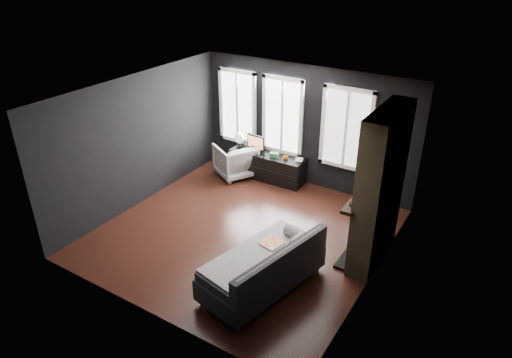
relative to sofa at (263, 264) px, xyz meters
The scene contains 18 objects.
floor 1.62m from the sofa, 134.80° to the left, with size 5.00×5.00×0.00m, color black.
ceiling 2.74m from the sofa, 134.80° to the left, with size 5.00×5.00×0.00m, color white.
wall_back 3.88m from the sofa, 106.96° to the left, with size 5.00×0.02×2.70m, color black.
wall_left 3.87m from the sofa, 162.89° to the left, with size 0.02×5.00×2.70m, color black.
wall_right 2.00m from the sofa, 38.36° to the left, with size 0.02×5.00×2.70m, color black.
windows 4.34m from the sofa, 113.48° to the left, with size 4.00×0.16×1.76m, color white, non-canonical shape.
fireplace 2.28m from the sofa, 54.91° to the left, with size 0.70×1.62×2.70m, color #93724C, non-canonical shape.
sofa is the anchor object (origin of this frame).
stripe_pillow 0.63m from the sofa, 55.47° to the left, with size 0.08×0.33×0.33m, color gray.
armchair 4.01m from the sofa, 130.30° to the left, with size 0.84×0.78×0.86m, color silver.
media_console 3.84m from the sofa, 119.34° to the left, with size 1.79×0.56×0.62m, color black, non-canonical shape.
monitor 4.01m from the sofa, 123.38° to the left, with size 0.50×0.11×0.45m, color black, non-canonical shape.
desk_fan 4.26m from the sofa, 128.62° to the left, with size 0.26×0.26×0.36m, color gray, non-canonical shape.
mug 3.58m from the sofa, 112.96° to the left, with size 0.11×0.09×0.11m, color orange.
book 3.60m from the sofa, 109.44° to the left, with size 0.17×0.02×0.23m, color tan.
storage_box 3.67m from the sofa, 117.03° to the left, with size 0.19×0.12×0.11m, color #337443.
mantel_vase 2.52m from the sofa, 66.24° to the left, with size 0.19×0.20×0.19m, color yellow.
mantel_clock 1.70m from the sofa, 50.63° to the left, with size 0.11×0.11×0.04m, color black.
Camera 1 is at (4.03, -6.02, 4.89)m, focal length 32.00 mm.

